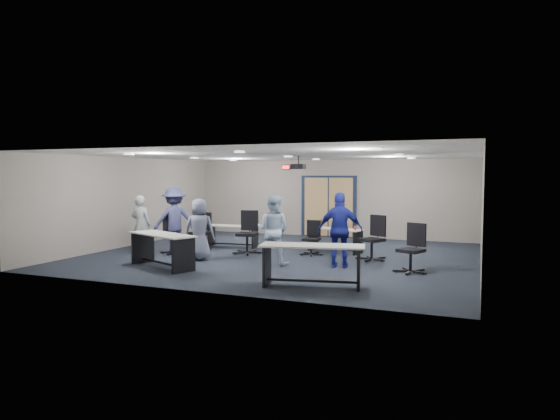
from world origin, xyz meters
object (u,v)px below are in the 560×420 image
at_px(table_back_left, 233,232).
at_px(chair_back_b, 247,232).
at_px(chair_back_c, 311,238).
at_px(person_gray, 141,225).
at_px(table_back_right, 335,236).
at_px(chair_loose_right, 411,248).
at_px(table_front_left, 162,244).
at_px(person_lightblue, 273,230).
at_px(person_navy, 340,230).
at_px(person_back, 174,220).
at_px(chair_back_d, 372,238).
at_px(person_plaid, 199,229).
at_px(table_front_right, 312,258).
at_px(chair_back_a, 200,232).
at_px(chair_loose_left, 174,234).

height_order(table_back_left, chair_back_b, chair_back_b).
bearing_deg(chair_back_c, person_gray, -159.23).
bearing_deg(chair_back_c, table_back_left, 168.28).
height_order(table_back_right, chair_loose_right, chair_loose_right).
height_order(table_front_left, chair_back_c, chair_back_c).
xyz_separation_m(person_lightblue, person_navy, (1.61, 0.22, 0.04)).
height_order(table_back_right, chair_back_b, chair_back_b).
relative_size(chair_back_c, person_lightblue, 0.56).
height_order(person_gray, person_back, person_back).
bearing_deg(chair_back_d, table_front_left, -118.79).
relative_size(table_back_right, chair_back_c, 1.84).
relative_size(chair_back_c, person_navy, 0.53).
relative_size(chair_back_b, person_navy, 0.67).
bearing_deg(person_back, chair_back_c, 152.16).
bearing_deg(person_plaid, chair_back_d, -177.02).
bearing_deg(person_plaid, table_front_right, 134.93).
distance_m(chair_back_c, person_lightblue, 1.79).
xyz_separation_m(chair_back_a, chair_back_b, (1.52, -0.05, 0.05)).
bearing_deg(chair_loose_right, chair_back_a, -167.00).
bearing_deg(chair_loose_right, person_navy, -158.13).
bearing_deg(chair_loose_right, table_front_right, -103.82).
height_order(table_front_left, table_front_right, table_front_right).
distance_m(table_front_left, chair_back_c, 4.04).
bearing_deg(person_lightblue, person_navy, -174.84).
bearing_deg(person_back, chair_loose_right, 132.36).
height_order(table_front_right, person_navy, person_navy).
height_order(chair_loose_right, person_back, person_back).
height_order(chair_back_a, chair_back_d, chair_back_d).
bearing_deg(table_back_right, table_front_left, -113.94).
relative_size(table_back_left, chair_back_a, 1.50).
bearing_deg(person_navy, table_front_left, 11.38).
bearing_deg(person_lightblue, chair_back_b, -46.53).
height_order(table_back_left, chair_back_c, chair_back_c).
bearing_deg(person_navy, chair_back_c, -61.33).
bearing_deg(table_front_right, table_back_left, 121.03).
distance_m(table_front_right, chair_back_a, 5.50).
height_order(chair_back_c, chair_loose_right, chair_loose_right).
bearing_deg(person_back, table_front_right, 108.90).
height_order(chair_back_b, chair_loose_left, chair_back_b).
xyz_separation_m(table_back_left, person_back, (-1.00, -1.61, 0.47)).
height_order(person_plaid, person_back, person_back).
distance_m(chair_back_c, person_navy, 1.95).
relative_size(table_front_left, chair_back_c, 2.20).
xyz_separation_m(chair_back_a, person_lightblue, (2.82, -1.30, 0.30)).
height_order(chair_loose_right, person_gray, person_gray).
height_order(table_front_right, chair_loose_left, chair_loose_left).
xyz_separation_m(chair_back_d, chair_loose_left, (-5.27, -0.96, -0.02)).
bearing_deg(chair_back_c, person_navy, -49.98).
bearing_deg(chair_back_d, person_lightblue, -116.23).
bearing_deg(person_lightblue, table_back_right, -111.40).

